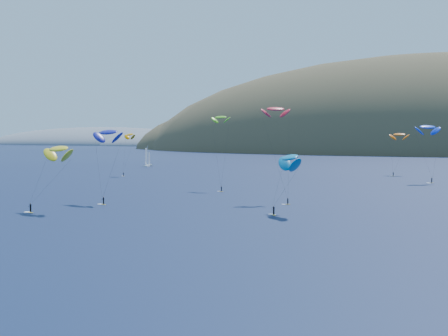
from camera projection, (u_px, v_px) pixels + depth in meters
ground at (0, 264)px, 85.71m from camera, size 2800.00×2800.00×0.00m
headland at (117, 146)px, 946.82m from camera, size 460.00×250.00×60.00m
sailboat at (147, 165)px, 329.58m from camera, size 9.31×8.08×11.19m
kitesurfer_1 at (130, 135)px, 260.13m from camera, size 7.52×8.18×19.09m
kitesurfer_2 at (58, 149)px, 143.74m from camera, size 10.66×10.41×17.02m
kitesurfer_3 at (221, 117)px, 198.58m from camera, size 7.75×10.85×24.66m
kitesurfer_4 at (428, 127)px, 223.93m from camera, size 10.35×9.34×22.72m
kitesurfer_5 at (290, 158)px, 138.46m from camera, size 9.58×10.87×15.31m
kitesurfer_9 at (276, 109)px, 164.07m from camera, size 10.37×11.22×26.31m
kitesurfer_10 at (108, 132)px, 161.76m from camera, size 9.68×9.65×20.67m
kitesurfer_11 at (399, 135)px, 265.70m from camera, size 8.28×13.12×19.42m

